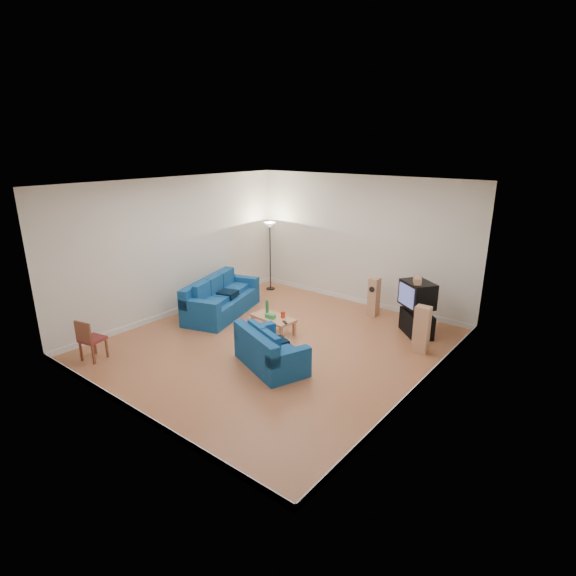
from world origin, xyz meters
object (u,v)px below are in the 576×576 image
Objects in this scene: sofa_loveseat at (269,353)px; coffee_table at (273,319)px; sofa_three_seat at (220,301)px; tv_stand at (416,323)px; television at (417,294)px.

coffee_table is at bearing 147.97° from sofa_loveseat.
coffee_table is (1.73, -0.07, -0.01)m from sofa_three_seat.
sofa_loveseat is 2.01× the size of tv_stand.
sofa_three_seat is at bearing 174.45° from sofa_loveseat.
television is at bearing 95.78° from sofa_three_seat.
sofa_three_seat reaches higher than sofa_loveseat.
television is (4.12, 1.80, 0.56)m from sofa_three_seat.
sofa_loveseat is at bearing -52.79° from coffee_table.
sofa_loveseat is 3.43m from tv_stand.
sofa_three_seat is 2.75× the size of television.
coffee_table is 1.19× the size of television.
television is (-0.06, 0.04, 0.63)m from tv_stand.
tv_stand is 0.94× the size of television.
tv_stand is at bearing 95.03° from sofa_three_seat.
tv_stand is at bearing 36.61° from coffee_table.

